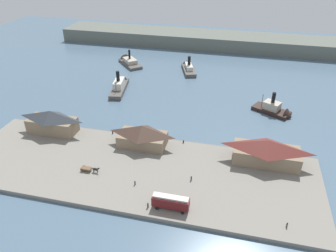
{
  "coord_description": "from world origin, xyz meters",
  "views": [
    {
      "loc": [
        28.39,
        -96.42,
        63.39
      ],
      "look_at": [
        4.23,
        3.48,
        2.0
      ],
      "focal_mm": 34.97,
      "sensor_mm": 36.0,
      "label": 1
    }
  ],
  "objects_px": {
    "mooring_post_west": "(183,142)",
    "mooring_post_east": "(113,132)",
    "ferry_shed_central_terminal": "(142,135)",
    "ferry_shed_west_terminal": "(267,151)",
    "pedestrian_walking_west": "(287,225)",
    "street_tram": "(171,201)",
    "horse_cart": "(89,169)",
    "pedestrian_at_waters_edge": "(148,205)",
    "pedestrian_walking_east": "(191,178)",
    "ferry_moored_east": "(276,110)",
    "ferry_moored_west": "(128,61)",
    "ferry_approaching_east": "(188,68)",
    "ferry_mid_harbor": "(120,85)",
    "ferry_shed_customs_shed": "(52,121)",
    "pedestrian_near_cart": "(135,183)"
  },
  "relations": [
    {
      "from": "ferry_shed_west_terminal",
      "to": "pedestrian_walking_west",
      "type": "xyz_separation_m",
      "value": [
        4.87,
        -25.64,
        -3.42
      ]
    },
    {
      "from": "ferry_shed_central_terminal",
      "to": "ferry_approaching_east",
      "type": "relative_size",
      "value": 0.81
    },
    {
      "from": "ferry_shed_central_terminal",
      "to": "horse_cart",
      "type": "distance_m",
      "value": 20.88
    },
    {
      "from": "ferry_shed_central_terminal",
      "to": "pedestrian_walking_west",
      "type": "height_order",
      "value": "ferry_shed_central_terminal"
    },
    {
      "from": "pedestrian_walking_east",
      "to": "mooring_post_west",
      "type": "height_order",
      "value": "pedestrian_walking_east"
    },
    {
      "from": "ferry_shed_central_terminal",
      "to": "pedestrian_near_cart",
      "type": "bearing_deg",
      "value": -78.87
    },
    {
      "from": "street_tram",
      "to": "ferry_mid_harbor",
      "type": "xyz_separation_m",
      "value": [
        -40.72,
        70.49,
        -1.81
      ]
    },
    {
      "from": "street_tram",
      "to": "horse_cart",
      "type": "height_order",
      "value": "street_tram"
    },
    {
      "from": "ferry_moored_west",
      "to": "ferry_shed_central_terminal",
      "type": "bearing_deg",
      "value": -67.1
    },
    {
      "from": "ferry_moored_east",
      "to": "pedestrian_at_waters_edge",
      "type": "bearing_deg",
      "value": -118.85
    },
    {
      "from": "pedestrian_walking_west",
      "to": "ferry_moored_west",
      "type": "height_order",
      "value": "ferry_moored_west"
    },
    {
      "from": "pedestrian_walking_west",
      "to": "ferry_moored_east",
      "type": "relative_size",
      "value": 0.09
    },
    {
      "from": "ferry_moored_east",
      "to": "ferry_moored_west",
      "type": "height_order",
      "value": "ferry_moored_east"
    },
    {
      "from": "ferry_shed_customs_shed",
      "to": "pedestrian_walking_east",
      "type": "height_order",
      "value": "ferry_shed_customs_shed"
    },
    {
      "from": "ferry_approaching_east",
      "to": "pedestrian_near_cart",
      "type": "bearing_deg",
      "value": -88.67
    },
    {
      "from": "street_tram",
      "to": "ferry_moored_west",
      "type": "distance_m",
      "value": 114.24
    },
    {
      "from": "ferry_shed_customs_shed",
      "to": "ferry_approaching_east",
      "type": "height_order",
      "value": "ferry_shed_customs_shed"
    },
    {
      "from": "ferry_shed_west_terminal",
      "to": "pedestrian_walking_west",
      "type": "distance_m",
      "value": 26.32
    },
    {
      "from": "pedestrian_walking_east",
      "to": "pedestrian_at_waters_edge",
      "type": "xyz_separation_m",
      "value": [
        -9.11,
        -13.35,
        0.02
      ]
    },
    {
      "from": "mooring_post_west",
      "to": "ferry_approaching_east",
      "type": "xyz_separation_m",
      "value": [
        -11.42,
        70.28,
        -0.21
      ]
    },
    {
      "from": "ferry_approaching_east",
      "to": "pedestrian_walking_east",
      "type": "bearing_deg",
      "value": -78.9
    },
    {
      "from": "street_tram",
      "to": "pedestrian_walking_west",
      "type": "relative_size",
      "value": 6.15
    },
    {
      "from": "ferry_shed_central_terminal",
      "to": "street_tram",
      "type": "bearing_deg",
      "value": -59.04
    },
    {
      "from": "ferry_approaching_east",
      "to": "ferry_shed_central_terminal",
      "type": "bearing_deg",
      "value": -91.3
    },
    {
      "from": "pedestrian_walking_east",
      "to": "ferry_moored_east",
      "type": "xyz_separation_m",
      "value": [
        25.66,
        49.76,
        -0.43
      ]
    },
    {
      "from": "mooring_post_west",
      "to": "pedestrian_near_cart",
      "type": "bearing_deg",
      "value": -110.78
    },
    {
      "from": "pedestrian_at_waters_edge",
      "to": "street_tram",
      "type": "bearing_deg",
      "value": 10.19
    },
    {
      "from": "ferry_shed_central_terminal",
      "to": "pedestrian_at_waters_edge",
      "type": "distance_m",
      "value": 29.48
    },
    {
      "from": "ferry_approaching_east",
      "to": "ferry_shed_customs_shed",
      "type": "bearing_deg",
      "value": -115.49
    },
    {
      "from": "pedestrian_walking_east",
      "to": "ferry_mid_harbor",
      "type": "xyz_separation_m",
      "value": [
        -43.97,
        58.19,
        -0.16
      ]
    },
    {
      "from": "pedestrian_walking_east",
      "to": "pedestrian_near_cart",
      "type": "distance_m",
      "value": 16.25
    },
    {
      "from": "ferry_shed_customs_shed",
      "to": "mooring_post_east",
      "type": "xyz_separation_m",
      "value": [
        21.11,
        3.88,
        -3.86
      ]
    },
    {
      "from": "ferry_shed_central_terminal",
      "to": "ferry_shed_west_terminal",
      "type": "bearing_deg",
      "value": -0.33
    },
    {
      "from": "ferry_moored_east",
      "to": "ferry_mid_harbor",
      "type": "relative_size",
      "value": 0.72
    },
    {
      "from": "horse_cart",
      "to": "ferry_shed_central_terminal",
      "type": "bearing_deg",
      "value": 56.69
    },
    {
      "from": "ferry_approaching_east",
      "to": "ferry_mid_harbor",
      "type": "bearing_deg",
      "value": -130.78
    },
    {
      "from": "pedestrian_at_waters_edge",
      "to": "pedestrian_walking_west",
      "type": "height_order",
      "value": "pedestrian_at_waters_edge"
    },
    {
      "from": "ferry_approaching_east",
      "to": "ferry_moored_east",
      "type": "bearing_deg",
      "value": -42.27
    },
    {
      "from": "ferry_shed_west_terminal",
      "to": "horse_cart",
      "type": "distance_m",
      "value": 54.25
    },
    {
      "from": "pedestrian_walking_east",
      "to": "pedestrian_at_waters_edge",
      "type": "distance_m",
      "value": 16.16
    },
    {
      "from": "pedestrian_at_waters_edge",
      "to": "ferry_moored_east",
      "type": "relative_size",
      "value": 0.1
    },
    {
      "from": "mooring_post_east",
      "to": "pedestrian_at_waters_edge",
      "type": "bearing_deg",
      "value": -54.66
    },
    {
      "from": "pedestrian_at_waters_edge",
      "to": "pedestrian_walking_west",
      "type": "distance_m",
      "value": 34.92
    },
    {
      "from": "ferry_mid_harbor",
      "to": "ferry_moored_west",
      "type": "bearing_deg",
      "value": 103.13
    },
    {
      "from": "ferry_shed_west_terminal",
      "to": "mooring_post_east",
      "type": "relative_size",
      "value": 22.68
    },
    {
      "from": "pedestrian_walking_east",
      "to": "pedestrian_walking_west",
      "type": "bearing_deg",
      "value": -24.38
    },
    {
      "from": "mooring_post_west",
      "to": "mooring_post_east",
      "type": "height_order",
      "value": "same"
    },
    {
      "from": "ferry_shed_west_terminal",
      "to": "pedestrian_near_cart",
      "type": "distance_m",
      "value": 41.26
    },
    {
      "from": "ferry_shed_customs_shed",
      "to": "pedestrian_near_cart",
      "type": "bearing_deg",
      "value": -28.39
    },
    {
      "from": "ferry_shed_central_terminal",
      "to": "pedestrian_near_cart",
      "type": "height_order",
      "value": "ferry_shed_central_terminal"
    }
  ]
}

